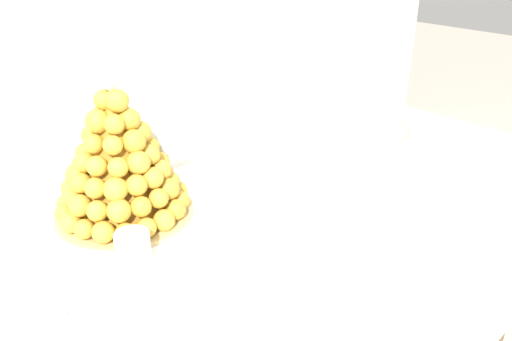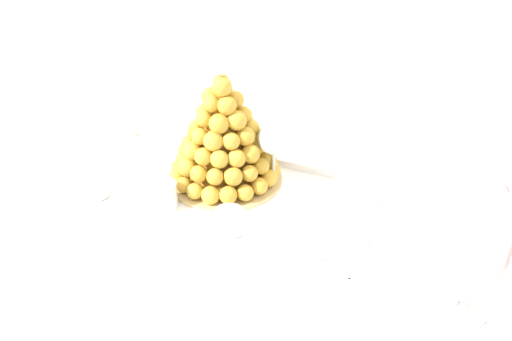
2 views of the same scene
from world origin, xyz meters
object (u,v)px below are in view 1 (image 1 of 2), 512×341
Objects in this scene: serving_tray at (149,224)px; fruit_tart_plate at (375,126)px; dessert_cup_left at (42,301)px; dessert_cup_mid_right at (281,188)px; dessert_cup_mid_left at (133,250)px; croquembouche at (119,163)px; macaron_goblet at (369,108)px; wine_glass at (161,142)px; dessert_cup_centre at (217,221)px.

serving_tray is 0.70m from fruit_tart_plate.
dessert_cup_mid_right is (0.49, 0.00, -0.01)m from dessert_cup_left.
dessert_cup_mid_left is at bearing 7.01° from dessert_cup_left.
croquembouche is at bearing 35.35° from dessert_cup_left.
dessert_cup_mid_right is 0.46m from fruit_tart_plate.
dessert_cup_left reaches higher than fruit_tart_plate.
fruit_tart_plate is (0.45, 0.08, -0.01)m from dessert_cup_mid_right.
macaron_goblet is (0.51, -0.19, 0.03)m from croquembouche.
dessert_cup_left reaches higher than serving_tray.
croquembouche is 1.77× the size of wine_glass.
serving_tray is at bearing -75.87° from croquembouche.
dessert_cup_mid_right is at bearing 173.68° from macaron_goblet.
serving_tray is 0.12m from dessert_cup_mid_left.
macaron_goblet is 1.55× the size of wine_glass.
croquembouche is 4.86× the size of dessert_cup_centre.
dessert_cup_mid_left is 0.98× the size of dessert_cup_centre.
serving_tray is 11.64× the size of dessert_cup_mid_left.
serving_tray is 13.62× the size of dessert_cup_mid_right.
wine_glass is (0.09, 0.08, 0.11)m from serving_tray.
macaron_goblet is at bearing -20.29° from croquembouche.
macaron_goblet reaches higher than dessert_cup_mid_left.
dessert_cup_mid_left is at bearing -116.07° from croquembouche.
dessert_cup_mid_left reaches higher than dessert_cup_centre.
macaron_goblet reaches higher than dessert_cup_left.
fruit_tart_plate is at bearing 7.90° from dessert_cup_centre.
wine_glass reaches higher than serving_tray.
dessert_cup_mid_left is at bearing 177.20° from dessert_cup_mid_right.
croquembouche is 4.95× the size of dessert_cup_mid_left.
dessert_cup_centre is at bearing -61.20° from croquembouche.
macaron_goblet is at bearing -4.29° from dessert_cup_mid_left.
dessert_cup_mid_right reaches higher than serving_tray.
dessert_cup_centre is 0.23× the size of macaron_goblet.
croquembouche is 0.11m from wine_glass.
macaron_goblet is at bearing -152.24° from fruit_tart_plate.
fruit_tart_plate reaches higher than dessert_cup_mid_right.
dessert_cup_centre is 1.19× the size of dessert_cup_mid_right.
dessert_cup_mid_right is 0.26m from wine_glass.
fruit_tart_plate is at bearing 27.76° from macaron_goblet.
dessert_cup_mid_left is at bearing -137.07° from wine_glass.
serving_tray is 2.35× the size of croquembouche.
dessert_cup_mid_left is 0.29× the size of fruit_tart_plate.
croquembouche reaches higher than dessert_cup_mid_right.
croquembouche reaches higher than wine_glass.
dessert_cup_left is 0.25× the size of macaron_goblet.
dessert_cup_left reaches higher than dessert_cup_mid_left.
croquembouche is 1.46× the size of fruit_tart_plate.
dessert_cup_left is 0.16m from dessert_cup_mid_left.
fruit_tart_plate is at bearing -6.17° from croquembouche.
dessert_cup_centre is at bearing 176.81° from macaron_goblet.
dessert_cup_centre is at bearing -95.42° from wine_glass.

